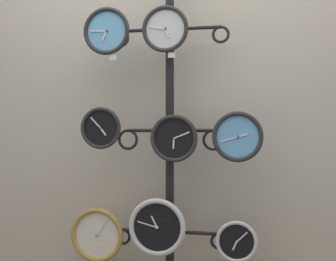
{
  "coord_description": "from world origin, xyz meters",
  "views": [
    {
      "loc": [
        0.52,
        -2.18,
        1.13
      ],
      "look_at": [
        0.0,
        0.36,
        1.13
      ],
      "focal_mm": 50.0,
      "sensor_mm": 36.0,
      "label": 1
    }
  ],
  "objects_px": {
    "clock_middle_left": "(101,128)",
    "clock_middle_right": "(238,137)",
    "clock_bottom_left": "(97,235)",
    "clock_bottom_center": "(157,227)",
    "clock_bottom_right": "(237,242)",
    "clock_top_left": "(107,31)",
    "clock_middle_center": "(174,138)",
    "display_stand": "(170,193)",
    "clock_top_center": "(165,29)"
  },
  "relations": [
    {
      "from": "clock_bottom_center",
      "to": "clock_middle_left",
      "type": "bearing_deg",
      "value": 178.97
    },
    {
      "from": "clock_middle_left",
      "to": "clock_middle_center",
      "type": "bearing_deg",
      "value": 4.79
    },
    {
      "from": "display_stand",
      "to": "clock_bottom_right",
      "type": "xyz_separation_m",
      "value": [
        0.38,
        -0.1,
        -0.23
      ]
    },
    {
      "from": "clock_middle_right",
      "to": "clock_bottom_right",
      "type": "xyz_separation_m",
      "value": [
        -0.0,
        -0.0,
        -0.56
      ]
    },
    {
      "from": "clock_middle_center",
      "to": "clock_top_center",
      "type": "bearing_deg",
      "value": -177.84
    },
    {
      "from": "clock_top_left",
      "to": "display_stand",
      "type": "bearing_deg",
      "value": 16.57
    },
    {
      "from": "clock_middle_left",
      "to": "clock_bottom_center",
      "type": "distance_m",
      "value": 0.63
    },
    {
      "from": "clock_bottom_center",
      "to": "clock_bottom_right",
      "type": "relative_size",
      "value": 1.42
    },
    {
      "from": "display_stand",
      "to": "clock_top_center",
      "type": "xyz_separation_m",
      "value": [
        -0.01,
        -0.08,
        0.91
      ]
    },
    {
      "from": "clock_top_center",
      "to": "clock_middle_right",
      "type": "distance_m",
      "value": 0.71
    },
    {
      "from": "clock_top_left",
      "to": "clock_bottom_center",
      "type": "xyz_separation_m",
      "value": [
        0.29,
        -0.02,
        -1.08
      ]
    },
    {
      "from": "clock_middle_right",
      "to": "clock_bottom_center",
      "type": "distance_m",
      "value": 0.66
    },
    {
      "from": "clock_middle_right",
      "to": "clock_bottom_left",
      "type": "height_order",
      "value": "clock_middle_right"
    },
    {
      "from": "clock_bottom_left",
      "to": "clock_bottom_center",
      "type": "distance_m",
      "value": 0.36
    },
    {
      "from": "clock_top_left",
      "to": "clock_bottom_center",
      "type": "distance_m",
      "value": 1.12
    },
    {
      "from": "clock_top_left",
      "to": "clock_bottom_right",
      "type": "relative_size",
      "value": 1.21
    },
    {
      "from": "clock_top_left",
      "to": "clock_top_center",
      "type": "height_order",
      "value": "clock_top_left"
    },
    {
      "from": "clock_top_center",
      "to": "clock_bottom_right",
      "type": "xyz_separation_m",
      "value": [
        0.39,
        -0.01,
        -1.15
      ]
    },
    {
      "from": "display_stand",
      "to": "clock_bottom_center",
      "type": "height_order",
      "value": "display_stand"
    },
    {
      "from": "clock_middle_center",
      "to": "clock_bottom_right",
      "type": "relative_size",
      "value": 1.18
    },
    {
      "from": "display_stand",
      "to": "clock_bottom_left",
      "type": "height_order",
      "value": "display_stand"
    },
    {
      "from": "clock_middle_right",
      "to": "clock_middle_left",
      "type": "bearing_deg",
      "value": -178.39
    },
    {
      "from": "display_stand",
      "to": "clock_middle_left",
      "type": "bearing_deg",
      "value": -162.86
    },
    {
      "from": "clock_top_left",
      "to": "clock_middle_left",
      "type": "relative_size",
      "value": 1.14
    },
    {
      "from": "clock_top_left",
      "to": "clock_middle_left",
      "type": "xyz_separation_m",
      "value": [
        -0.03,
        -0.01,
        -0.54
      ]
    },
    {
      "from": "clock_top_left",
      "to": "clock_bottom_center",
      "type": "relative_size",
      "value": 0.85
    },
    {
      "from": "clock_top_center",
      "to": "clock_bottom_center",
      "type": "xyz_separation_m",
      "value": [
        -0.04,
        -0.04,
        -1.08
      ]
    },
    {
      "from": "clock_middle_left",
      "to": "clock_middle_center",
      "type": "distance_m",
      "value": 0.41
    },
    {
      "from": "clock_bottom_center",
      "to": "clock_bottom_right",
      "type": "height_order",
      "value": "clock_bottom_center"
    },
    {
      "from": "display_stand",
      "to": "clock_middle_center",
      "type": "xyz_separation_m",
      "value": [
        0.04,
        -0.08,
        0.31
      ]
    },
    {
      "from": "clock_top_center",
      "to": "display_stand",
      "type": "bearing_deg",
      "value": 83.75
    },
    {
      "from": "clock_middle_left",
      "to": "clock_bottom_right",
      "type": "distance_m",
      "value": 0.96
    },
    {
      "from": "clock_middle_left",
      "to": "clock_bottom_center",
      "type": "bearing_deg",
      "value": -1.03
    },
    {
      "from": "display_stand",
      "to": "clock_middle_center",
      "type": "relative_size",
      "value": 7.66
    },
    {
      "from": "display_stand",
      "to": "clock_bottom_center",
      "type": "distance_m",
      "value": 0.21
    },
    {
      "from": "clock_top_center",
      "to": "clock_middle_left",
      "type": "bearing_deg",
      "value": -174.85
    },
    {
      "from": "clock_bottom_left",
      "to": "clock_bottom_center",
      "type": "height_order",
      "value": "clock_bottom_center"
    },
    {
      "from": "display_stand",
      "to": "clock_top_left",
      "type": "distance_m",
      "value": 0.98
    },
    {
      "from": "clock_bottom_center",
      "to": "clock_bottom_right",
      "type": "bearing_deg",
      "value": 3.14
    },
    {
      "from": "clock_bottom_right",
      "to": "clock_middle_right",
      "type": "bearing_deg",
      "value": 36.38
    },
    {
      "from": "clock_middle_left",
      "to": "clock_middle_right",
      "type": "xyz_separation_m",
      "value": [
        0.75,
        0.02,
        -0.05
      ]
    },
    {
      "from": "clock_middle_right",
      "to": "clock_middle_center",
      "type": "bearing_deg",
      "value": 177.83
    },
    {
      "from": "clock_top_left",
      "to": "clock_middle_right",
      "type": "height_order",
      "value": "clock_top_left"
    },
    {
      "from": "display_stand",
      "to": "clock_top_left",
      "type": "bearing_deg",
      "value": -163.43
    },
    {
      "from": "clock_bottom_right",
      "to": "clock_middle_center",
      "type": "bearing_deg",
      "value": 177.2
    },
    {
      "from": "clock_middle_center",
      "to": "clock_bottom_left",
      "type": "height_order",
      "value": "clock_middle_center"
    },
    {
      "from": "clock_middle_center",
      "to": "clock_bottom_center",
      "type": "relative_size",
      "value": 0.83
    },
    {
      "from": "clock_top_left",
      "to": "clock_middle_center",
      "type": "distance_m",
      "value": 0.71
    },
    {
      "from": "clock_middle_left",
      "to": "clock_top_left",
      "type": "bearing_deg",
      "value": 23.61
    },
    {
      "from": "display_stand",
      "to": "clock_top_left",
      "type": "relative_size",
      "value": 7.51
    }
  ]
}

